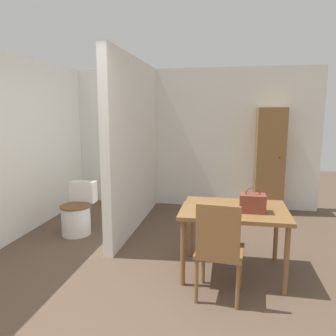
# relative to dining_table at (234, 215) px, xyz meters

# --- Properties ---
(ground_plane) EXTENTS (16.00, 16.00, 0.00)m
(ground_plane) POSITION_rel_dining_table_xyz_m (-0.96, -1.19, -0.65)
(ground_plane) COLOR brown
(wall_back) EXTENTS (4.90, 0.12, 2.50)m
(wall_back) POSITION_rel_dining_table_xyz_m (-0.96, 2.61, 0.60)
(wall_back) COLOR white
(wall_back) RESTS_ON ground_plane
(wall_left) EXTENTS (0.12, 4.74, 2.50)m
(wall_left) POSITION_rel_dining_table_xyz_m (-2.97, 0.68, 0.60)
(wall_left) COLOR white
(wall_left) RESTS_ON ground_plane
(partition_wall) EXTENTS (0.12, 2.44, 2.50)m
(partition_wall) POSITION_rel_dining_table_xyz_m (-1.46, 1.33, 0.60)
(partition_wall) COLOR white
(partition_wall) RESTS_ON ground_plane
(dining_table) EXTENTS (1.11, 0.83, 0.73)m
(dining_table) POSITION_rel_dining_table_xyz_m (0.00, 0.00, 0.00)
(dining_table) COLOR brown
(dining_table) RESTS_ON ground_plane
(wooden_chair) EXTENTS (0.47, 0.47, 0.95)m
(wooden_chair) POSITION_rel_dining_table_xyz_m (-0.13, -0.55, -0.14)
(wooden_chair) COLOR brown
(wooden_chair) RESTS_ON ground_plane
(toilet) EXTENTS (0.43, 0.58, 0.72)m
(toilet) POSITION_rel_dining_table_xyz_m (-2.18, 0.82, -0.36)
(toilet) COLOR white
(toilet) RESTS_ON ground_plane
(handbag) EXTENTS (0.25, 0.18, 0.26)m
(handbag) POSITION_rel_dining_table_xyz_m (0.18, -0.10, 0.17)
(handbag) COLOR brown
(handbag) RESTS_ON dining_table
(wooden_cabinet) EXTENTS (0.47, 0.37, 1.81)m
(wooden_cabinet) POSITION_rel_dining_table_xyz_m (0.63, 2.35, 0.25)
(wooden_cabinet) COLOR brown
(wooden_cabinet) RESTS_ON ground_plane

